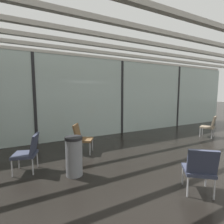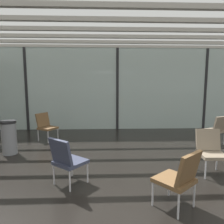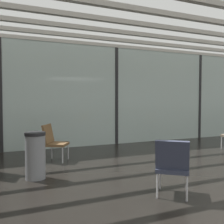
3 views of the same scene
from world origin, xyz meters
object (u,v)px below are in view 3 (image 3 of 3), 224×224
at_px(parked_airplane, 83,91).
at_px(lounge_chair_2, 172,164).
at_px(trash_bin, 35,155).
at_px(lounge_chair_4, 53,140).

distance_m(parked_airplane, lounge_chair_2, 9.52).
distance_m(parked_airplane, trash_bin, 8.37).
distance_m(parked_airplane, lounge_chair_4, 6.97).
bearing_deg(trash_bin, lounge_chair_4, 66.10).
xyz_separation_m(parked_airplane, trash_bin, (-3.26, -7.57, -1.46)).
relative_size(lounge_chair_2, trash_bin, 1.01).
height_order(parked_airplane, lounge_chair_4, parked_airplane).
xyz_separation_m(lounge_chair_4, trash_bin, (-0.57, -1.29, -0.06)).
bearing_deg(lounge_chair_4, lounge_chair_2, -127.02).
distance_m(lounge_chair_2, trash_bin, 2.47).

